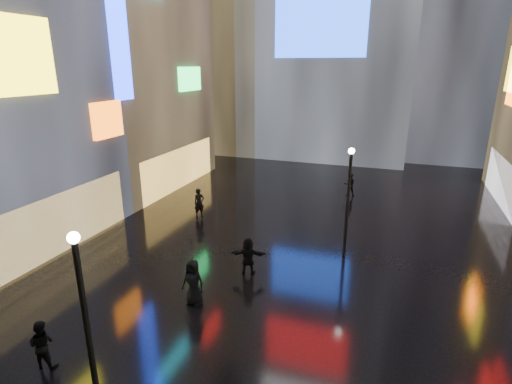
% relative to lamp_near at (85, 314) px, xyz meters
% --- Properties ---
extents(ground, '(140.00, 140.00, 0.00)m').
position_rel_lamp_near_xyz_m(ground, '(2.82, 12.91, -2.94)').
color(ground, black).
rests_on(ground, ground).
extents(building_left_far, '(10.28, 12.00, 22.00)m').
position_rel_lamp_near_xyz_m(building_left_far, '(-13.16, 18.91, 8.04)').
color(building_left_far, black).
rests_on(building_left_far, ground).
extents(tower_flank_left, '(10.00, 10.00, 26.00)m').
position_rel_lamp_near_xyz_m(tower_flank_left, '(-11.18, 34.91, 10.06)').
color(tower_flank_left, black).
rests_on(tower_flank_left, ground).
extents(lamp_near, '(0.30, 0.30, 5.20)m').
position_rel_lamp_near_xyz_m(lamp_near, '(0.00, 0.00, 0.00)').
color(lamp_near, black).
rests_on(lamp_near, ground).
extents(lamp_far, '(0.30, 0.30, 5.20)m').
position_rel_lamp_near_xyz_m(lamp_far, '(5.00, 12.25, 0.00)').
color(lamp_far, black).
rests_on(lamp_far, ground).
extents(pedestrian_1, '(0.91, 0.79, 1.61)m').
position_rel_lamp_near_xyz_m(pedestrian_1, '(-2.63, 0.72, -2.14)').
color(pedestrian_1, black).
rests_on(pedestrian_1, ground).
extents(pedestrian_4, '(0.94, 0.64, 1.86)m').
position_rel_lamp_near_xyz_m(pedestrian_4, '(0.10, 5.32, -2.01)').
color(pedestrian_4, black).
rests_on(pedestrian_4, ground).
extents(pedestrian_5, '(1.64, 0.85, 1.69)m').
position_rel_lamp_near_xyz_m(pedestrian_5, '(1.27, 8.24, -2.10)').
color(pedestrian_5, black).
rests_on(pedestrian_5, ground).
extents(pedestrian_6, '(0.75, 0.78, 1.79)m').
position_rel_lamp_near_xyz_m(pedestrian_6, '(-3.99, 13.76, -2.05)').
color(pedestrian_6, black).
rests_on(pedestrian_6, ground).
extents(pedestrian_7, '(0.92, 0.80, 1.63)m').
position_rel_lamp_near_xyz_m(pedestrian_7, '(4.13, 21.05, -2.13)').
color(pedestrian_7, black).
rests_on(pedestrian_7, ground).
extents(umbrella_2, '(1.35, 1.36, 0.92)m').
position_rel_lamp_near_xyz_m(umbrella_2, '(0.10, 5.32, -0.62)').
color(umbrella_2, black).
rests_on(umbrella_2, pedestrian_4).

